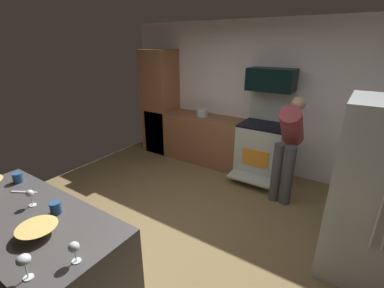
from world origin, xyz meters
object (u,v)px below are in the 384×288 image
(wine_glass_mid, at_px, (30,195))
(mug_tea, at_px, (18,178))
(refrigerator, at_px, (384,196))
(wine_glass_far, at_px, (24,261))
(wine_glass_extra, at_px, (74,248))
(stock_pot, at_px, (202,113))
(mug_coffee, at_px, (56,208))
(oven_range, at_px, (262,149))
(person_cook, at_px, (289,142))
(microwave, at_px, (271,80))
(mixing_bowl_small, at_px, (38,231))

(wine_glass_mid, distance_m, mug_tea, 0.57)
(refrigerator, bearing_deg, wine_glass_far, -127.98)
(wine_glass_extra, height_order, stock_pot, wine_glass_extra)
(mug_coffee, bearing_deg, oven_range, 79.29)
(person_cook, distance_m, wine_glass_far, 3.31)
(person_cook, distance_m, wine_glass_extra, 3.06)
(microwave, bearing_deg, wine_glass_mid, -104.64)
(oven_range, height_order, mixing_bowl_small, oven_range)
(oven_range, height_order, wine_glass_far, oven_range)
(oven_range, xyz_separation_m, person_cook, (0.54, -0.52, 0.39))
(wine_glass_far, xyz_separation_m, mug_coffee, (-0.48, 0.46, -0.08))
(person_cook, distance_m, wine_glass_mid, 3.18)
(mug_tea, relative_size, stock_pot, 0.44)
(wine_glass_far, bearing_deg, stock_pot, 106.15)
(oven_range, relative_size, refrigerator, 0.84)
(microwave, distance_m, mixing_bowl_small, 3.72)
(mixing_bowl_small, height_order, mug_coffee, mug_coffee)
(wine_glass_mid, xyz_separation_m, wine_glass_far, (0.75, -0.41, 0.02))
(refrigerator, height_order, mug_tea, refrigerator)
(person_cook, bearing_deg, microwave, 131.10)
(wine_glass_extra, distance_m, stock_pot, 3.74)
(mixing_bowl_small, bearing_deg, microwave, 82.47)
(refrigerator, relative_size, mug_tea, 18.15)
(refrigerator, height_order, person_cook, refrigerator)
(mixing_bowl_small, bearing_deg, refrigerator, 44.10)
(person_cook, distance_m, mixing_bowl_small, 3.17)
(oven_range, xyz_separation_m, wine_glass_extra, (-0.02, -3.52, 0.50))
(wine_glass_extra, height_order, mug_tea, wine_glass_extra)
(wine_glass_far, distance_m, mug_tea, 1.41)
(person_cook, bearing_deg, refrigerator, -40.06)
(microwave, relative_size, wine_glass_mid, 4.87)
(refrigerator, distance_m, mug_coffee, 2.93)
(mug_tea, bearing_deg, microwave, 66.40)
(oven_range, distance_m, person_cook, 0.84)
(mixing_bowl_small, xyz_separation_m, wine_glass_extra, (0.46, 0.00, 0.07))
(wine_glass_mid, relative_size, mug_coffee, 1.51)
(oven_range, bearing_deg, mug_tea, -114.20)
(oven_range, distance_m, stock_pot, 1.32)
(mug_tea, bearing_deg, stock_pot, 86.36)
(wine_glass_far, xyz_separation_m, stock_pot, (-1.09, 3.78, -0.06))
(wine_glass_far, height_order, mug_tea, wine_glass_far)
(oven_range, height_order, microwave, microwave)
(refrigerator, bearing_deg, wine_glass_extra, -129.01)
(refrigerator, bearing_deg, wine_glass_mid, -143.44)
(microwave, bearing_deg, mug_coffee, -100.42)
(mug_coffee, relative_size, stock_pot, 0.45)
(oven_range, height_order, mug_coffee, oven_range)
(wine_glass_extra, bearing_deg, wine_glass_far, -117.75)
(oven_range, height_order, refrigerator, refrigerator)
(mixing_bowl_small, distance_m, stock_pot, 3.62)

